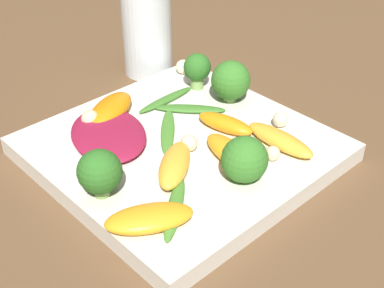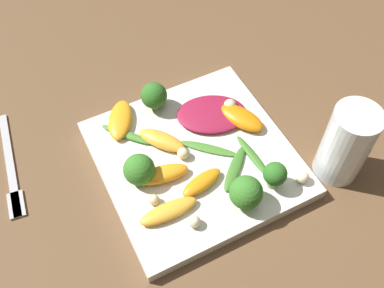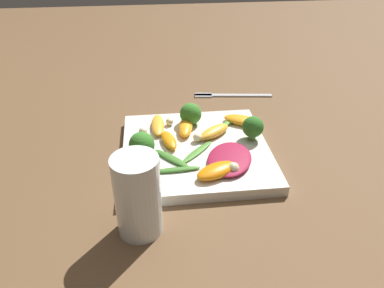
% 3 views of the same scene
% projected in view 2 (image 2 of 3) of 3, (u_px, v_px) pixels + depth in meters
% --- Properties ---
extents(ground_plane, '(2.40, 2.40, 0.00)m').
position_uv_depth(ground_plane, '(195.00, 163.00, 0.63)').
color(ground_plane, brown).
extents(plate, '(0.25, 0.25, 0.02)m').
position_uv_depth(plate, '(195.00, 159.00, 0.62)').
color(plate, silver).
rests_on(plate, ground_plane).
extents(drinking_glass, '(0.06, 0.06, 0.12)m').
position_uv_depth(drinking_glass, '(346.00, 144.00, 0.58)').
color(drinking_glass, white).
rests_on(drinking_glass, ground_plane).
extents(fork, '(0.04, 0.18, 0.01)m').
position_uv_depth(fork, '(11.00, 174.00, 0.62)').
color(fork, '#B2B2B7').
rests_on(fork, ground_plane).
extents(radicchio_leaf_0, '(0.12, 0.10, 0.01)m').
position_uv_depth(radicchio_leaf_0, '(212.00, 114.00, 0.65)').
color(radicchio_leaf_0, maroon).
rests_on(radicchio_leaf_0, plate).
extents(orange_segment_0, '(0.07, 0.04, 0.02)m').
position_uv_depth(orange_segment_0, '(162.00, 174.00, 0.59)').
color(orange_segment_0, orange).
rests_on(orange_segment_0, plate).
extents(orange_segment_1, '(0.06, 0.07, 0.02)m').
position_uv_depth(orange_segment_1, '(162.00, 140.00, 0.62)').
color(orange_segment_1, '#FCAD33').
rests_on(orange_segment_1, plate).
extents(orange_segment_2, '(0.06, 0.08, 0.02)m').
position_uv_depth(orange_segment_2, '(241.00, 118.00, 0.64)').
color(orange_segment_2, orange).
rests_on(orange_segment_2, plate).
extents(orange_segment_3, '(0.06, 0.08, 0.01)m').
position_uv_depth(orange_segment_3, '(120.00, 120.00, 0.64)').
color(orange_segment_3, orange).
rests_on(orange_segment_3, plate).
extents(orange_segment_4, '(0.08, 0.03, 0.01)m').
position_uv_depth(orange_segment_4, '(168.00, 211.00, 0.56)').
color(orange_segment_4, '#FCAD33').
rests_on(orange_segment_4, plate).
extents(orange_segment_5, '(0.06, 0.04, 0.01)m').
position_uv_depth(orange_segment_5, '(202.00, 182.00, 0.58)').
color(orange_segment_5, orange).
rests_on(orange_segment_5, plate).
extents(broccoli_floret_0, '(0.03, 0.03, 0.04)m').
position_uv_depth(broccoli_floret_0, '(275.00, 175.00, 0.57)').
color(broccoli_floret_0, '#84AD5B').
rests_on(broccoli_floret_0, plate).
extents(broccoli_floret_1, '(0.04, 0.04, 0.04)m').
position_uv_depth(broccoli_floret_1, '(154.00, 96.00, 0.65)').
color(broccoli_floret_1, '#7A9E51').
rests_on(broccoli_floret_1, plate).
extents(broccoli_floret_2, '(0.04, 0.04, 0.04)m').
position_uv_depth(broccoli_floret_2, '(138.00, 168.00, 0.58)').
color(broccoli_floret_2, '#7A9E51').
rests_on(broccoli_floret_2, plate).
extents(broccoli_floret_3, '(0.04, 0.04, 0.05)m').
position_uv_depth(broccoli_floret_3, '(246.00, 193.00, 0.55)').
color(broccoli_floret_3, '#84AD5B').
rests_on(broccoli_floret_3, plate).
extents(arugula_sprig_0, '(0.02, 0.08, 0.01)m').
position_uv_depth(arugula_sprig_0, '(253.00, 156.00, 0.61)').
color(arugula_sprig_0, '#3D7528').
rests_on(arugula_sprig_0, plate).
extents(arugula_sprig_1, '(0.07, 0.06, 0.01)m').
position_uv_depth(arugula_sprig_1, '(235.00, 168.00, 0.60)').
color(arugula_sprig_1, '#3D7528').
rests_on(arugula_sprig_1, plate).
extents(arugula_sprig_2, '(0.06, 0.07, 0.01)m').
position_uv_depth(arugula_sprig_2, '(127.00, 135.00, 0.63)').
color(arugula_sprig_2, '#47842D').
rests_on(arugula_sprig_2, plate).
extents(arugula_sprig_3, '(0.07, 0.07, 0.00)m').
position_uv_depth(arugula_sprig_3, '(210.00, 150.00, 0.62)').
color(arugula_sprig_3, '#47842D').
rests_on(arugula_sprig_3, plate).
extents(macadamia_nut_0, '(0.02, 0.02, 0.02)m').
position_uv_depth(macadamia_nut_0, '(230.00, 105.00, 0.66)').
color(macadamia_nut_0, beige).
rests_on(macadamia_nut_0, plate).
extents(macadamia_nut_1, '(0.02, 0.02, 0.02)m').
position_uv_depth(macadamia_nut_1, '(183.00, 153.00, 0.61)').
color(macadamia_nut_1, beige).
rests_on(macadamia_nut_1, plate).
extents(macadamia_nut_2, '(0.02, 0.02, 0.02)m').
position_uv_depth(macadamia_nut_2, '(194.00, 222.00, 0.55)').
color(macadamia_nut_2, beige).
rests_on(macadamia_nut_2, plate).
extents(macadamia_nut_3, '(0.01, 0.01, 0.01)m').
position_uv_depth(macadamia_nut_3, '(154.00, 200.00, 0.57)').
color(macadamia_nut_3, beige).
rests_on(macadamia_nut_3, plate).
extents(macadamia_nut_4, '(0.02, 0.02, 0.02)m').
position_uv_depth(macadamia_nut_4, '(303.00, 177.00, 0.59)').
color(macadamia_nut_4, beige).
rests_on(macadamia_nut_4, plate).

